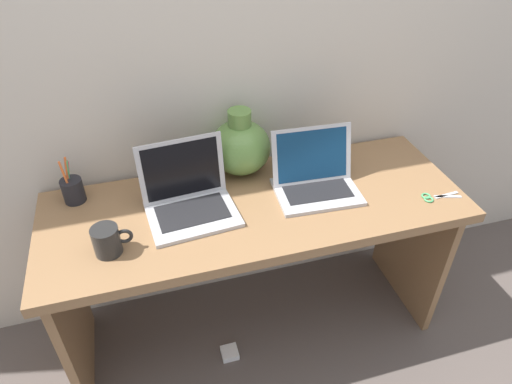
# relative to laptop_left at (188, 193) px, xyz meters

# --- Properties ---
(ground_plane) EXTENTS (6.00, 6.00, 0.00)m
(ground_plane) POSITION_rel_laptop_left_xyz_m (0.24, -0.04, -0.78)
(ground_plane) COLOR #564C47
(back_wall) EXTENTS (4.40, 0.04, 2.40)m
(back_wall) POSITION_rel_laptop_left_xyz_m (0.24, 0.28, 0.42)
(back_wall) COLOR beige
(back_wall) RESTS_ON ground
(desk) EXTENTS (1.53, 0.56, 0.71)m
(desk) POSITION_rel_laptop_left_xyz_m (0.24, -0.04, -0.21)
(desk) COLOR olive
(desk) RESTS_ON ground
(laptop_left) EXTENTS (0.32, 0.27, 0.24)m
(laptop_left) POSITION_rel_laptop_left_xyz_m (0.00, 0.00, 0.00)
(laptop_left) COLOR #B2B2B7
(laptop_left) RESTS_ON desk
(laptop_right) EXTENTS (0.32, 0.25, 0.22)m
(laptop_right) POSITION_rel_laptop_left_xyz_m (0.47, -0.01, -0.00)
(laptop_right) COLOR #B2B2B7
(laptop_right) RESTS_ON desk
(green_vase) EXTENTS (0.24, 0.24, 0.26)m
(green_vase) POSITION_rel_laptop_left_xyz_m (0.24, 0.18, 0.05)
(green_vase) COLOR #5B843D
(green_vase) RESTS_ON desk
(coffee_mug) EXTENTS (0.13, 0.09, 0.10)m
(coffee_mug) POSITION_rel_laptop_left_xyz_m (-0.28, -0.15, -0.01)
(coffee_mug) COLOR black
(coffee_mug) RESTS_ON desk
(pen_cup) EXTENTS (0.08, 0.08, 0.18)m
(pen_cup) POSITION_rel_laptop_left_xyz_m (-0.39, 0.15, -0.01)
(pen_cup) COLOR black
(pen_cup) RESTS_ON desk
(scissors) EXTENTS (0.15, 0.06, 0.01)m
(scissors) POSITION_rel_laptop_left_xyz_m (0.88, -0.19, -0.06)
(scissors) COLOR #B7B7BC
(scissors) RESTS_ON desk
(power_brick) EXTENTS (0.07, 0.07, 0.03)m
(power_brick) POSITION_rel_laptop_left_xyz_m (0.09, -0.16, -0.76)
(power_brick) COLOR white
(power_brick) RESTS_ON ground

